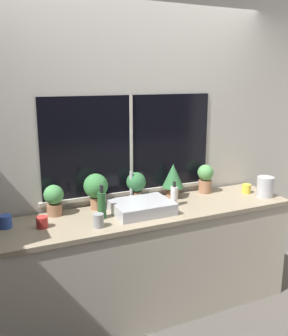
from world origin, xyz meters
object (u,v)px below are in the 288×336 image
Objects in this scene: potted_plant_far_left at (54,199)px; soap_bottle at (174,196)px; sink at (142,207)px; potted_plant_right at (173,178)px; mug_red at (42,222)px; bottle_tall at (102,205)px; mug_blue at (5,222)px; potted_plant_center at (136,184)px; mug_yellow at (246,189)px; potted_plant_left at (96,188)px; mug_grey at (98,221)px; kettle at (265,186)px; potted_plant_far_right at (205,177)px.

potted_plant_far_left is 1.17× the size of soap_bottle.
sink is 0.48m from potted_plant_right.
sink is 5.62× the size of mug_red.
bottle_tall reaches higher than mug_blue.
mug_red is (-0.81, -0.21, -0.12)m from potted_plant_center.
mug_yellow is at bearing 1.10° from mug_red.
potted_plant_left is 3.59× the size of mug_red.
bottle_tall is (-0.62, -0.02, 0.02)m from soap_bottle.
mug_yellow is (1.02, -0.17, -0.12)m from potted_plant_center.
bottle_tall is at bearing 62.39° from mug_grey.
potted_plant_far_left reaches higher than kettle.
potted_plant_right is 0.34m from potted_plant_far_right.
mug_blue is (-0.36, -0.10, -0.09)m from potted_plant_far_left.
potted_plant_center is at bearing 180.00° from potted_plant_far_right.
soap_bottle is at bearing -17.92° from potted_plant_left.
potted_plant_left reaches higher than potted_plant_far_right.
potted_plant_right reaches higher than mug_grey.
potted_plant_left reaches higher than potted_plant_center.
mug_blue is (-0.59, 0.26, -0.00)m from mug_grey.
potted_plant_far_left is 0.95m from soap_bottle.
potted_plant_far_left is 0.33m from potted_plant_left.
potted_plant_left is at bearing 142.24° from sink.
potted_plant_far_left is 0.90× the size of potted_plant_center.
mug_yellow is (1.39, 0.04, -0.07)m from bottle_tall.
sink reaches higher than mug_red.
potted_plant_far_left is 1.81m from kettle.
soap_bottle is at bearing 0.67° from mug_red.
potted_plant_right is at bearing 10.09° from mug_red.
potted_plant_center is 3.27× the size of mug_red.
mug_grey is 0.49× the size of kettle.
kettle is (1.15, -0.10, 0.05)m from sink.
potted_plant_far_left is 0.37m from bottle_tall.
kettle is at bearing -37.97° from potted_plant_far_right.
potted_plant_far_right is at bearing 17.04° from sink.
sink is 0.76m from mug_red.
bottle_tall is 1.29× the size of kettle.
potted_plant_left reaches higher than mug_yellow.
potted_plant_far_right is 0.39m from mug_yellow.
mug_blue is at bearing -164.20° from potted_plant_far_left.
potted_plant_far_left is 0.93× the size of bottle_tall.
sink is 0.67m from potted_plant_far_left.
soap_bottle is 0.80× the size of bottle_tall.
bottle_tall is at bearing -34.59° from potted_plant_far_left.
potted_plant_far_left is at bearing 15.80° from mug_blue.
potted_plant_left reaches higher than soap_bottle.
mug_red is 0.99× the size of mug_yellow.
bottle_tall is 1.47m from kettle.
potted_plant_left is at bearing -0.00° from potted_plant_far_left.
soap_bottle is (0.93, -0.19, -0.05)m from potted_plant_far_left.
sink is 1.77× the size of bottle_tall.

